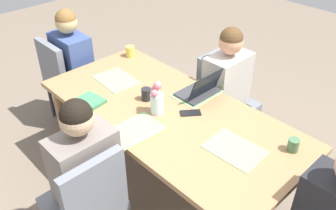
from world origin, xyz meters
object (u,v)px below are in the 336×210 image
(book_red_cover, at_px, (91,100))
(coffee_mug_near_left, at_px, (293,145))
(phone_black, at_px, (190,113))
(person_near_left_mid, at_px, (225,99))
(person_head_right_right_near, at_px, (75,75))
(flower_vase, at_px, (157,100))
(coffee_mug_centre_left, at_px, (130,51))
(chair_near_left_mid, at_px, (222,95))
(laptop_near_left_mid, at_px, (200,90))
(dining_table, at_px, (168,119))
(chair_head_right_right_near, at_px, (66,78))
(person_far_left_near, at_px, (89,186))
(chair_far_left_near, at_px, (88,201))
(coffee_mug_near_right, at_px, (146,94))

(book_red_cover, bearing_deg, coffee_mug_near_left, -162.49)
(coffee_mug_near_left, bearing_deg, phone_black, 13.86)
(person_near_left_mid, bearing_deg, person_head_right_right_near, 29.88)
(flower_vase, xyz_separation_m, phone_black, (-0.18, -0.17, -0.10))
(coffee_mug_centre_left, height_order, phone_black, coffee_mug_centre_left)
(chair_near_left_mid, bearing_deg, laptop_near_left_mid, 103.99)
(dining_table, distance_m, chair_head_right_right_near, 1.38)
(chair_near_left_mid, bearing_deg, flower_vase, 94.05)
(person_near_left_mid, height_order, flower_vase, person_near_left_mid)
(flower_vase, bearing_deg, person_far_left_near, 95.39)
(chair_far_left_near, xyz_separation_m, laptop_near_left_mid, (0.08, -1.12, 0.30))
(laptop_near_left_mid, bearing_deg, chair_far_left_near, 94.32)
(chair_far_left_near, xyz_separation_m, chair_head_right_right_near, (1.47, -0.70, 0.00))
(flower_vase, bearing_deg, phone_black, -136.23)
(chair_near_left_mid, height_order, chair_head_right_right_near, same)
(coffee_mug_near_left, distance_m, book_red_cover, 1.47)
(chair_near_left_mid, relative_size, book_red_cover, 4.50)
(chair_far_left_near, distance_m, coffee_mug_near_left, 1.34)
(dining_table, relative_size, laptop_near_left_mid, 6.40)
(laptop_near_left_mid, distance_m, coffee_mug_near_right, 0.42)
(coffee_mug_centre_left, bearing_deg, person_far_left_near, 129.84)
(person_near_left_mid, xyz_separation_m, book_red_cover, (0.46, 1.06, 0.25))
(chair_near_left_mid, distance_m, person_head_right_right_near, 1.45)
(dining_table, distance_m, flower_vase, 0.20)
(dining_table, relative_size, person_head_right_right_near, 1.71)
(person_near_left_mid, distance_m, coffee_mug_near_left, 1.02)
(person_near_left_mid, distance_m, laptop_near_left_mid, 0.48)
(coffee_mug_near_left, bearing_deg, coffee_mug_centre_left, -2.69)
(coffee_mug_near_left, bearing_deg, book_red_cover, 24.57)
(coffee_mug_near_left, bearing_deg, person_near_left_mid, -27.11)
(phone_black, bearing_deg, person_head_right_right_near, -47.76)
(dining_table, xyz_separation_m, person_head_right_right_near, (1.31, 0.02, -0.16))
(person_head_right_right_near, height_order, coffee_mug_near_right, person_head_right_right_near)
(coffee_mug_near_left, bearing_deg, person_head_right_right_near, 7.61)
(coffee_mug_near_left, distance_m, phone_black, 0.74)
(person_head_right_right_near, xyz_separation_m, coffee_mug_centre_left, (-0.43, -0.37, 0.28))
(flower_vase, bearing_deg, chair_head_right_right_near, 0.82)
(dining_table, bearing_deg, chair_far_left_near, 97.11)
(laptop_near_left_mid, bearing_deg, coffee_mug_near_left, 176.11)
(coffee_mug_near_right, bearing_deg, dining_table, -175.21)
(laptop_near_left_mid, relative_size, coffee_mug_near_left, 3.72)
(chair_far_left_near, relative_size, book_red_cover, 4.50)
(person_near_left_mid, relative_size, phone_black, 7.97)
(person_near_left_mid, xyz_separation_m, chair_head_right_right_near, (1.35, 0.81, -0.03))
(person_near_left_mid, distance_m, coffee_mug_near_right, 0.82)
(person_near_left_mid, xyz_separation_m, phone_black, (-0.16, 0.63, 0.24))
(person_far_left_near, relative_size, phone_black, 7.97)
(coffee_mug_centre_left, distance_m, book_red_cover, 0.80)
(chair_far_left_near, bearing_deg, coffee_mug_near_left, -125.40)
(dining_table, relative_size, person_far_left_near, 1.71)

